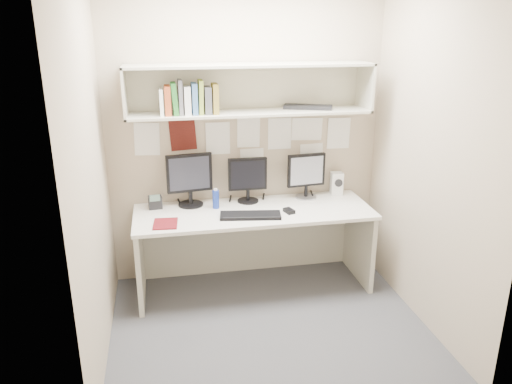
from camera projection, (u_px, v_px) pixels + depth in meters
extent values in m
cube|color=#424246|center=(270.00, 327.00, 3.85)|extent=(2.40, 2.00, 0.01)
cube|color=tan|center=(246.00, 135.00, 4.36)|extent=(2.40, 0.02, 2.60)
cube|color=tan|center=(315.00, 219.00, 2.50)|extent=(2.40, 0.02, 2.60)
cube|color=tan|center=(90.00, 175.00, 3.21)|extent=(0.02, 2.00, 2.60)
cube|color=tan|center=(431.00, 157.00, 3.65)|extent=(0.02, 2.00, 2.60)
cube|color=silver|center=(254.00, 212.00, 4.21)|extent=(2.00, 0.70, 0.03)
cube|color=beige|center=(247.00, 236.00, 4.64)|extent=(1.96, 0.02, 0.70)
cube|color=beige|center=(250.00, 112.00, 4.10)|extent=(2.00, 0.38, 0.02)
cube|color=beige|center=(250.00, 65.00, 3.98)|extent=(2.00, 0.38, 0.02)
cube|color=beige|center=(246.00, 86.00, 4.21)|extent=(2.00, 0.02, 0.40)
cube|color=beige|center=(124.00, 92.00, 3.86)|extent=(0.02, 0.38, 0.40)
cube|color=beige|center=(365.00, 86.00, 4.22)|extent=(0.02, 0.38, 0.40)
cylinder|color=black|center=(191.00, 204.00, 4.32)|extent=(0.21, 0.21, 0.02)
cylinder|color=black|center=(191.00, 198.00, 4.30)|extent=(0.04, 0.04, 0.11)
cube|color=black|center=(189.00, 173.00, 4.24)|extent=(0.39, 0.09, 0.33)
cube|color=black|center=(190.00, 174.00, 4.22)|extent=(0.34, 0.05, 0.28)
cylinder|color=black|center=(248.00, 201.00, 4.41)|extent=(0.19, 0.19, 0.01)
cylinder|color=black|center=(248.00, 195.00, 4.39)|extent=(0.03, 0.03, 0.09)
cube|color=black|center=(248.00, 174.00, 4.34)|extent=(0.34, 0.04, 0.29)
cube|color=black|center=(248.00, 175.00, 4.32)|extent=(0.30, 0.01, 0.25)
cylinder|color=#A5A5AA|center=(306.00, 197.00, 4.50)|extent=(0.19, 0.19, 0.01)
cylinder|color=black|center=(306.00, 191.00, 4.49)|extent=(0.03, 0.03, 0.10)
cube|color=black|center=(306.00, 170.00, 4.43)|extent=(0.35, 0.07, 0.29)
cube|color=#B8B8BD|center=(307.00, 171.00, 4.42)|extent=(0.30, 0.03, 0.25)
cube|color=black|center=(250.00, 215.00, 4.06)|extent=(0.52, 0.25, 0.02)
cube|color=black|center=(289.00, 211.00, 4.15)|extent=(0.09, 0.12, 0.03)
cube|color=silver|center=(336.00, 183.00, 4.57)|extent=(0.11, 0.11, 0.21)
cylinder|color=black|center=(339.00, 183.00, 4.51)|extent=(0.07, 0.01, 0.07)
cylinder|color=navy|center=(216.00, 199.00, 4.23)|extent=(0.06, 0.06, 0.16)
cylinder|color=white|center=(216.00, 190.00, 4.20)|extent=(0.03, 0.03, 0.02)
cube|color=#5F1015|center=(165.00, 224.00, 3.91)|extent=(0.20, 0.24, 0.01)
cube|color=black|center=(155.00, 202.00, 4.24)|extent=(0.12, 0.10, 0.10)
cube|color=#4C6659|center=(155.00, 198.00, 4.17)|extent=(0.09, 0.01, 0.06)
cube|color=white|center=(161.00, 102.00, 3.90)|extent=(0.03, 0.17, 0.21)
cube|color=#A5421E|center=(168.00, 100.00, 3.90)|extent=(0.05, 0.17, 0.23)
cube|color=#226623|center=(175.00, 99.00, 3.91)|extent=(0.04, 0.17, 0.25)
cube|color=#525157|center=(180.00, 97.00, 3.91)|extent=(0.03, 0.17, 0.27)
cube|color=silver|center=(187.00, 100.00, 3.93)|extent=(0.05, 0.17, 0.22)
cube|color=#39608F|center=(194.00, 99.00, 3.94)|extent=(0.04, 0.17, 0.24)
cube|color=olive|center=(201.00, 97.00, 3.94)|extent=(0.03, 0.17, 0.26)
cube|color=#404043|center=(208.00, 100.00, 3.96)|extent=(0.05, 0.17, 0.21)
cube|color=olive|center=(215.00, 99.00, 3.97)|extent=(0.04, 0.17, 0.23)
cube|color=black|center=(308.00, 107.00, 4.21)|extent=(0.43, 0.29, 0.03)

